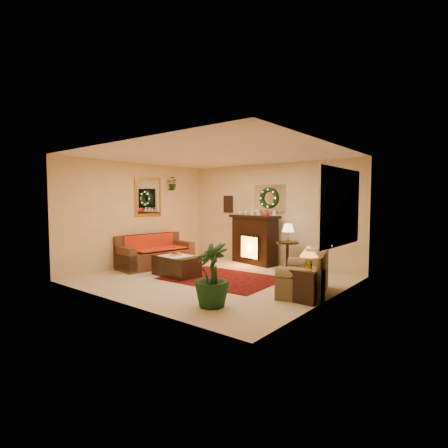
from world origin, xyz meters
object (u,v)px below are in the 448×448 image
Objects in this scene: loveseat at (303,270)px; side_table_round at (287,257)px; fireplace at (254,243)px; coffee_table at (176,266)px; end_table_square at (307,285)px; sofa at (155,250)px.

loveseat is 2.05m from side_table_round.
coffee_table is (-0.51, -2.31, -0.34)m from fireplace.
fireplace is 2.39m from coffee_table.
end_table_square is at bearing -29.25° from fireplace.
fireplace is (1.68, 1.92, 0.12)m from sofa.
loveseat is 1.88× the size of side_table_round.
fireplace is at bearing 56.10° from sofa.
loveseat is 1.23× the size of coffee_table.
side_table_round is at bearing 109.28° from loveseat.
side_table_round is (2.78, 1.67, -0.11)m from sofa.
end_table_square is at bearing 1.91° from sofa.
loveseat is at bearing -26.72° from fireplace.
sofa is at bearing 166.10° from coffee_table.
sofa is at bearing 163.25° from loveseat.
side_table_round is at bearing 38.24° from sofa.
fireplace is 1.02× the size of loveseat.
fireplace is 1.91× the size of side_table_round.
side_table_round is (1.11, -0.25, -0.23)m from fireplace.
sofa is 1.78× the size of coffee_table.
side_table_round is 2.55m from end_table_square.
coffee_table is (1.16, -0.40, -0.22)m from sofa.
sofa is at bearing -118.62° from fireplace.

